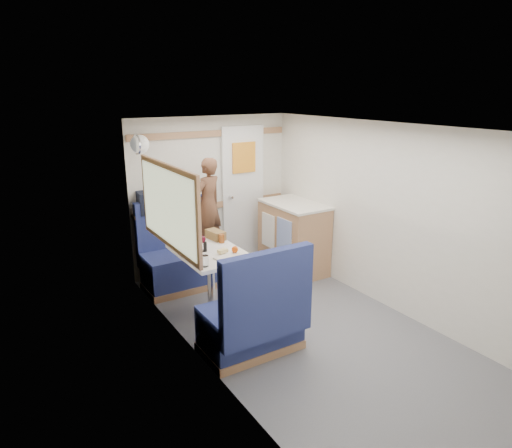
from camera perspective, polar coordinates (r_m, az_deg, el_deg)
floor at (r=4.58m, az=7.83°, el=-14.07°), size 4.50×4.50×0.00m
ceiling at (r=3.96m, az=8.98°, el=11.68°), size 4.50×4.50×0.00m
wall_back at (r=5.99m, az=-5.51°, el=3.75°), size 2.20×0.02×2.00m
wall_left at (r=3.59m, az=-5.30°, el=-5.13°), size 0.02×4.50×2.00m
wall_right at (r=4.92m, az=18.28°, el=0.10°), size 0.02×4.50×2.00m
oak_trim_low at (r=6.01m, az=-5.38°, el=2.32°), size 2.15×0.02×0.08m
oak_trim_high at (r=5.85m, az=-5.63°, el=11.18°), size 2.15×0.02×0.08m
side_window at (r=4.40m, az=-10.98°, el=2.15°), size 0.04×1.30×0.72m
rear_door at (r=6.18m, az=-1.62°, el=3.95°), size 0.62×0.12×1.86m
dinette_table at (r=4.77m, az=-5.70°, el=-5.12°), size 0.62×0.92×0.72m
bench_far at (r=5.61m, az=-9.53°, el=-4.81°), size 0.90×0.59×1.05m
bench_near at (r=4.20m, az=-0.26°, el=-12.26°), size 0.90×0.59×1.05m
ledge at (r=5.66m, az=-10.80°, el=1.50°), size 0.90×0.14×0.04m
dome_light at (r=5.12m, az=-14.34°, el=9.64°), size 0.20×0.20×0.20m
galley_counter at (r=5.97m, az=4.70°, el=-1.60°), size 0.57×0.92×0.92m
person at (r=5.43m, az=-6.01°, el=2.44°), size 0.48×0.40×1.11m
duffel_bag at (r=5.59m, az=-11.83°, el=2.83°), size 0.56×0.31×0.26m
tray at (r=4.44m, az=-2.79°, el=-4.51°), size 0.30×0.37×0.02m
orange_fruit at (r=4.59m, az=-2.66°, el=-3.19°), size 0.07×0.07×0.07m
cheese_block at (r=4.61m, az=-4.19°, el=-3.38°), size 0.11×0.08×0.03m
wine_glass at (r=4.68m, az=-6.76°, el=-1.99°), size 0.08×0.08×0.17m
tumbler_left at (r=4.31m, az=-6.39°, el=-4.61°), size 0.07×0.07×0.11m
tumbler_mid at (r=4.97m, az=-9.24°, el=-1.83°), size 0.07×0.07×0.11m
beer_glass at (r=4.94m, az=-4.31°, el=-1.82°), size 0.06×0.06×0.10m
pepper_grinder at (r=4.70m, az=-6.37°, el=-2.84°), size 0.04×0.04×0.10m
bread_loaf at (r=5.07m, az=-5.08°, el=-1.35°), size 0.16×0.25×0.10m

